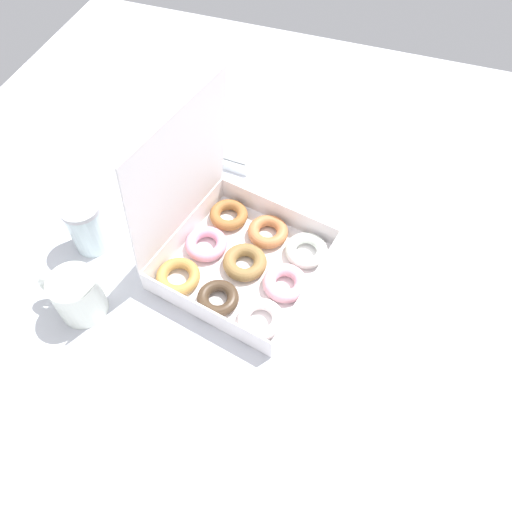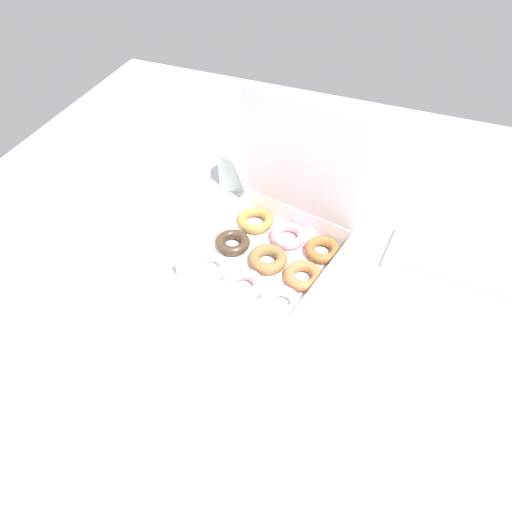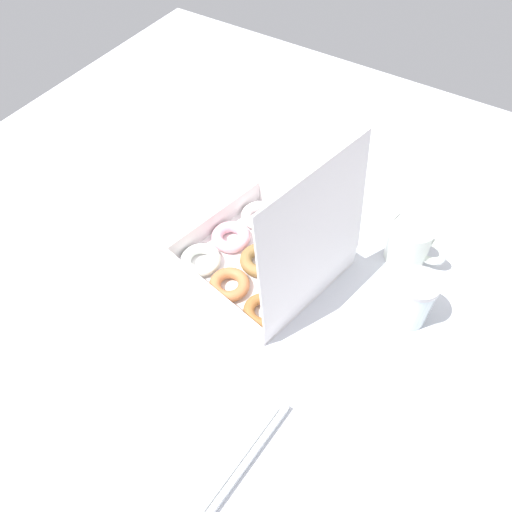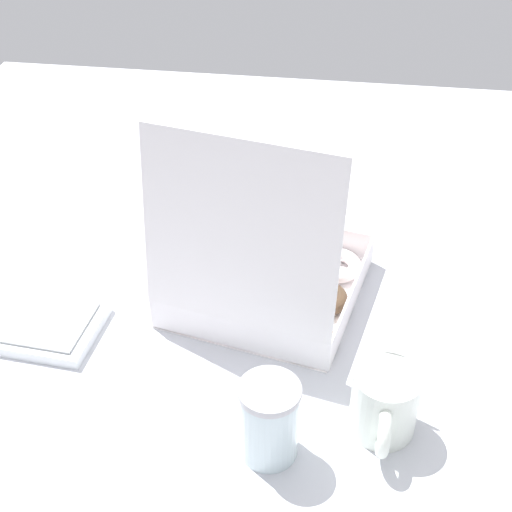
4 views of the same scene
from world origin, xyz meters
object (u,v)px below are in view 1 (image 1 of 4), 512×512
Objects in this scene: keyboard at (252,117)px; coffee_mug at (76,295)px; glass_jar at (87,226)px; donut_box at (237,253)px.

coffee_mug reaches higher than keyboard.
glass_jar reaches higher than keyboard.
glass_jar is (15.15, 5.93, 1.00)cm from coffee_mug.
donut_box is 2.70× the size of coffee_mug.
donut_box is at bearing -81.40° from glass_jar.
coffee_mug is at bearing 127.75° from donut_box.
keyboard is at bearing -21.09° from glass_jar.
keyboard is 3.04× the size of coffee_mug.
coffee_mug is (-19.94, 25.75, 1.06)cm from donut_box.
coffee_mug is (-65.26, 13.39, 4.14)cm from keyboard.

